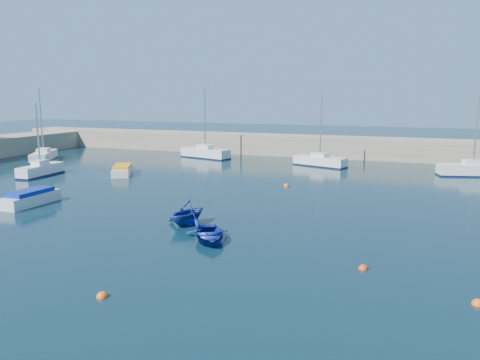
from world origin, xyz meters
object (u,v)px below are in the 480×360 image
(sailboat_7, at_px, (473,169))
(dinghy_left, at_px, (187,213))
(sailboat_5, at_px, (205,153))
(motorboat_2, at_px, (122,170))
(sailboat_3, at_px, (41,170))
(sailboat_6, at_px, (320,161))
(dinghy_center, at_px, (209,235))
(sailboat_4, at_px, (44,156))
(motorboat_1, at_px, (30,198))

(sailboat_7, bearing_deg, dinghy_left, 129.58)
(sailboat_5, relative_size, motorboat_2, 1.83)
(sailboat_3, height_order, sailboat_6, sailboat_6)
(sailboat_7, relative_size, motorboat_2, 1.77)
(sailboat_3, relative_size, dinghy_left, 2.42)
(dinghy_left, bearing_deg, sailboat_5, 128.26)
(sailboat_7, distance_m, motorboat_2, 34.70)
(sailboat_5, bearing_deg, dinghy_center, -139.25)
(sailboat_4, bearing_deg, dinghy_left, -63.41)
(dinghy_center, bearing_deg, motorboat_2, 105.85)
(sailboat_7, height_order, motorboat_2, sailboat_7)
(sailboat_4, bearing_deg, motorboat_2, -49.16)
(dinghy_left, bearing_deg, motorboat_1, -168.03)
(sailboat_6, relative_size, motorboat_1, 1.79)
(sailboat_4, distance_m, sailboat_5, 19.63)
(sailboat_4, distance_m, dinghy_left, 35.40)
(sailboat_5, distance_m, sailboat_6, 15.05)
(sailboat_3, bearing_deg, motorboat_1, -53.21)
(sailboat_6, relative_size, dinghy_left, 2.73)
(sailboat_7, xyz_separation_m, dinghy_center, (-15.37, -28.36, -0.29))
(sailboat_7, relative_size, motorboat_1, 1.93)
(dinghy_center, xyz_separation_m, dinghy_left, (-2.60, 2.42, 0.42))
(sailboat_7, xyz_separation_m, motorboat_2, (-32.67, -11.70, -0.19))
(motorboat_1, distance_m, dinghy_left, 13.10)
(sailboat_7, bearing_deg, sailboat_6, 70.63)
(sailboat_4, height_order, sailboat_7, sailboat_7)
(sailboat_4, bearing_deg, dinghy_center, -64.30)
(sailboat_6, distance_m, sailboat_7, 15.38)
(dinghy_center, bearing_deg, sailboat_5, 85.46)
(sailboat_5, height_order, motorboat_2, sailboat_5)
(motorboat_1, height_order, motorboat_2, motorboat_1)
(motorboat_2, height_order, dinghy_left, dinghy_left)
(sailboat_3, distance_m, sailboat_7, 42.53)
(sailboat_3, bearing_deg, sailboat_5, 58.30)
(sailboat_6, distance_m, dinghy_center, 29.34)
(sailboat_3, height_order, sailboat_5, sailboat_5)
(sailboat_6, height_order, motorboat_2, sailboat_6)
(sailboat_6, xyz_separation_m, dinghy_left, (-2.62, -26.92, 0.18))
(sailboat_6, bearing_deg, sailboat_7, -75.08)
(sailboat_5, distance_m, dinghy_left, 31.17)
(sailboat_6, bearing_deg, motorboat_2, 144.79)
(sailboat_4, height_order, dinghy_left, sailboat_4)
(sailboat_4, xyz_separation_m, motorboat_1, (16.56, -18.67, -0.08))
(sailboat_6, xyz_separation_m, motorboat_1, (-15.70, -26.24, -0.08))
(motorboat_1, bearing_deg, sailboat_7, 38.97)
(sailboat_5, relative_size, dinghy_left, 3.04)
(dinghy_left, bearing_deg, motorboat_2, 150.86)
(sailboat_3, xyz_separation_m, dinghy_left, (21.71, -10.64, 0.16))
(sailboat_4, relative_size, sailboat_7, 1.00)
(dinghy_center, relative_size, dinghy_left, 1.15)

